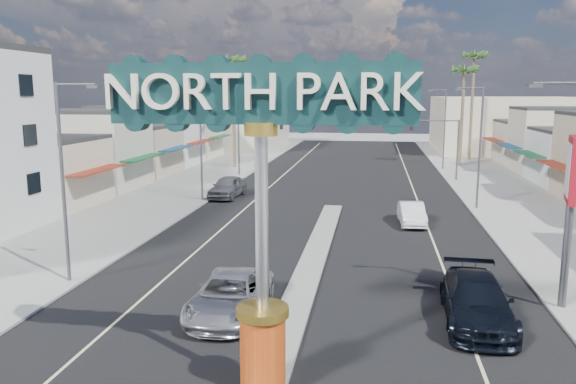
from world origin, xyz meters
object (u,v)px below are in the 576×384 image
(suv_left, at_px, (230,295))
(bank_pylon_sign, at_px, (571,179))
(streetlight_r_far, at_px, (443,125))
(suv_right, at_px, (477,301))
(streetlight_l_near, at_px, (66,173))
(car_parked_right, at_px, (412,214))
(streetlight_l_far, at_px, (260,123))
(streetlight_r_near, at_px, (570,185))
(palm_right_mid, at_px, (464,75))
(car_parked_left, at_px, (227,187))
(gateway_sign, at_px, (261,191))
(streetlight_l_mid, at_px, (203,138))
(palm_left_far, at_px, (233,66))
(streetlight_r_mid, at_px, (478,141))
(traffic_signal_right, at_px, (439,137))
(palm_right_far, at_px, (474,62))
(traffic_signal_left, at_px, (256,135))

(suv_left, bearing_deg, bank_pylon_sign, 11.10)
(streetlight_r_far, height_order, suv_right, streetlight_r_far)
(streetlight_l_near, bearing_deg, car_parked_right, 41.77)
(streetlight_l_far, height_order, car_parked_right, streetlight_l_far)
(streetlight_l_far, distance_m, car_parked_right, 32.31)
(streetlight_l_far, xyz_separation_m, suv_left, (8.02, -44.49, -4.27))
(streetlight_r_near, height_order, palm_right_mid, palm_right_mid)
(streetlight_r_near, xyz_separation_m, car_parked_left, (-19.43, 21.85, -4.18))
(gateway_sign, relative_size, bank_pylon_sign, 1.35)
(streetlight_l_mid, height_order, palm_left_far, palm_left_far)
(streetlight_r_mid, bearing_deg, streetlight_r_far, 90.00)
(suv_right, bearing_deg, suv_left, -173.82)
(traffic_signal_right, distance_m, palm_right_far, 20.59)
(streetlight_r_near, distance_m, suv_right, 5.77)
(traffic_signal_left, height_order, streetlight_r_near, streetlight_r_near)
(streetlight_r_mid, relative_size, suv_left, 1.58)
(traffic_signal_left, height_order, palm_left_far, palm_left_far)
(traffic_signal_left, xyz_separation_m, palm_right_far, (24.18, 18.01, 8.11))
(streetlight_l_near, distance_m, palm_left_far, 40.59)
(streetlight_l_near, xyz_separation_m, car_parked_right, (15.93, 14.23, -4.34))
(streetlight_r_far, bearing_deg, palm_left_far, -175.12)
(palm_right_mid, distance_m, suv_right, 49.19)
(palm_right_mid, bearing_deg, palm_left_far, -167.01)
(streetlight_r_far, bearing_deg, streetlight_l_near, -116.42)
(streetlight_r_far, distance_m, suv_right, 44.17)
(traffic_signal_right, xyz_separation_m, streetlight_l_mid, (-19.62, -13.99, 0.79))
(palm_left_far, xyz_separation_m, car_parked_left, (4.00, -18.15, -10.61))
(streetlight_l_far, relative_size, suv_right, 1.52)
(streetlight_l_far, bearing_deg, bank_pylon_sign, -63.46)
(streetlight_r_far, bearing_deg, traffic_signal_left, -157.80)
(traffic_signal_right, xyz_separation_m, streetlight_l_far, (-19.62, 8.01, 0.79))
(palm_left_far, bearing_deg, streetlight_l_far, 37.92)
(palm_left_far, bearing_deg, traffic_signal_left, -57.57)
(gateway_sign, height_order, palm_left_far, palm_left_far)
(gateway_sign, xyz_separation_m, palm_left_far, (-13.00, 48.02, 5.57))
(streetlight_l_far, bearing_deg, car_parked_left, -85.93)
(streetlight_r_mid, distance_m, palm_left_far, 31.47)
(traffic_signal_right, distance_m, car_parked_right, 20.42)
(traffic_signal_left, xyz_separation_m, streetlight_l_far, (-1.25, 8.01, 0.79))
(palm_right_far, height_order, suv_left, palm_right_far)
(traffic_signal_right, relative_size, car_parked_right, 1.36)
(streetlight_l_far, distance_m, suv_right, 47.33)
(streetlight_r_far, height_order, palm_left_far, palm_left_far)
(streetlight_r_far, distance_m, palm_right_far, 13.21)
(traffic_signal_left, xyz_separation_m, suv_right, (16.11, -35.83, -3.41))
(palm_left_far, relative_size, car_parked_left, 2.50)
(streetlight_l_near, height_order, streetlight_l_far, same)
(suv_right, xyz_separation_m, bank_pylon_sign, (3.57, 1.92, 4.39))
(streetlight_l_mid, distance_m, streetlight_r_far, 30.32)
(car_parked_left, bearing_deg, palm_left_far, 106.39)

